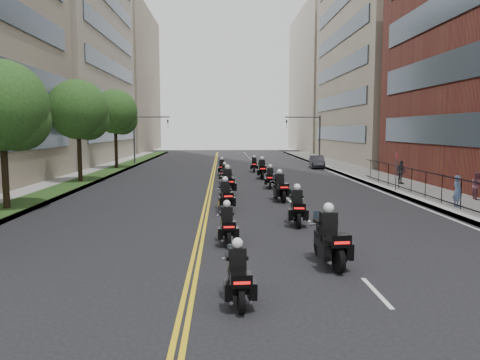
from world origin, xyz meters
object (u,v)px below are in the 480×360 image
object	(u,v)px
motorcycle_9	(262,170)
motorcycle_10	(222,168)
motorcycle_5	(280,188)
pedestrian_a	(457,191)
motorcycle_2	(227,227)
pedestrian_b	(477,186)
motorcycle_11	(254,165)
motorcycle_7	(270,179)
motorcycle_0	(238,278)
motorcycle_3	(297,209)
motorcycle_4	(226,197)
motorcycle_8	(224,174)
motorcycle_1	(330,241)
parked_sedan	(317,162)
motorcycle_6	(228,183)
pedestrian_c	(401,172)

from	to	relation	value
motorcycle_9	motorcycle_10	distance (m)	4.56
motorcycle_5	pedestrian_a	xyz separation A→B (m)	(8.57, -3.14, 0.24)
motorcycle_2	pedestrian_b	distance (m)	16.55
motorcycle_2	motorcycle_11	world-z (taller)	motorcycle_11
motorcycle_7	motorcycle_0	bearing A→B (deg)	-92.25
motorcycle_9	motorcycle_10	bearing A→B (deg)	136.93
pedestrian_a	motorcycle_5	bearing A→B (deg)	64.40
motorcycle_3	motorcycle_4	distance (m)	4.72
motorcycle_8	motorcycle_10	xyz separation A→B (m)	(-0.20, 5.56, 0.02)
motorcycle_3	motorcycle_9	size ratio (longest dim) A/B	0.95
motorcycle_3	motorcycle_7	bearing A→B (deg)	93.66
motorcycle_1	pedestrian_a	xyz separation A→B (m)	(8.64, 9.39, 0.21)
motorcycle_7	parked_sedan	size ratio (longest dim) A/B	0.56
motorcycle_2	motorcycle_8	size ratio (longest dim) A/B	0.99
motorcycle_6	motorcycle_9	distance (m)	9.84
motorcycle_3	motorcycle_5	bearing A→B (deg)	93.52
pedestrian_c	motorcycle_4	bearing A→B (deg)	111.30
motorcycle_10	parked_sedan	world-z (taller)	motorcycle_10
motorcycle_8	pedestrian_c	xyz separation A→B (m)	(12.56, -2.84, 0.37)
motorcycle_1	motorcycle_9	size ratio (longest dim) A/B	1.02
motorcycle_0	motorcycle_7	size ratio (longest dim) A/B	0.94
motorcycle_9	motorcycle_10	size ratio (longest dim) A/B	1.15
motorcycle_5	motorcycle_9	bearing A→B (deg)	83.25
motorcycle_7	motorcycle_5	bearing A→B (deg)	-84.86
motorcycle_0	parked_sedan	bearing A→B (deg)	72.03
motorcycle_2	pedestrian_c	size ratio (longest dim) A/B	1.25
motorcycle_0	motorcycle_3	size ratio (longest dim) A/B	0.88
motorcycle_8	motorcycle_2	bearing A→B (deg)	-84.08
motorcycle_7	parked_sedan	world-z (taller)	motorcycle_7
motorcycle_3	motorcycle_10	xyz separation A→B (m)	(-3.20, 21.67, -0.06)
motorcycle_5	motorcycle_8	bearing A→B (deg)	101.18
motorcycle_1	motorcycle_3	size ratio (longest dim) A/B	1.07
motorcycle_9	motorcycle_2	bearing A→B (deg)	-97.09
motorcycle_8	motorcycle_10	distance (m)	5.56
motorcycle_1	motorcycle_3	xyz separation A→B (m)	(-0.02, 5.94, -0.05)
pedestrian_c	motorcycle_6	bearing A→B (deg)	92.44
motorcycle_3	pedestrian_c	xyz separation A→B (m)	(9.56, 13.27, 0.30)
motorcycle_5	motorcycle_2	bearing A→B (deg)	-114.32
motorcycle_1	motorcycle_6	bearing A→B (deg)	94.92
motorcycle_3	motorcycle_5	distance (m)	6.59
motorcycle_2	pedestrian_c	bearing A→B (deg)	48.92
motorcycle_2	parked_sedan	world-z (taller)	motorcycle_2
motorcycle_10	pedestrian_a	xyz separation A→B (m)	(11.85, -18.22, 0.32)
motorcycle_0	parked_sedan	distance (m)	38.86
motorcycle_1	motorcycle_7	xyz separation A→B (m)	(0.11, 18.40, -0.10)
pedestrian_a	pedestrian_c	size ratio (longest dim) A/B	0.95
motorcycle_11	parked_sedan	bearing A→B (deg)	33.58
motorcycle_1	pedestrian_b	distance (m)	16.01
pedestrian_a	pedestrian_b	world-z (taller)	pedestrian_a
motorcycle_0	motorcycle_9	size ratio (longest dim) A/B	0.84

